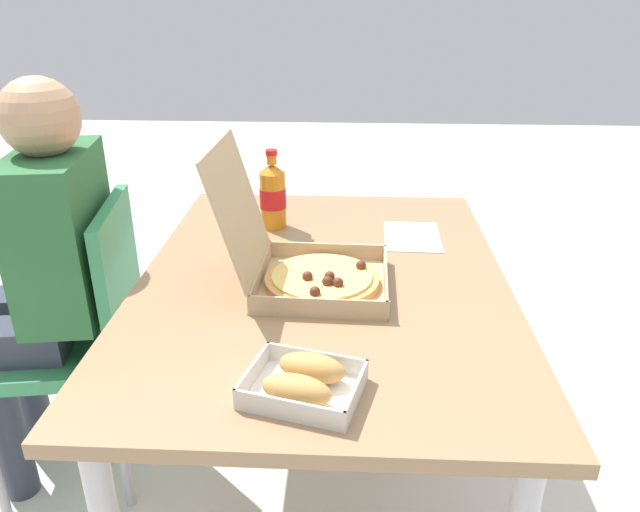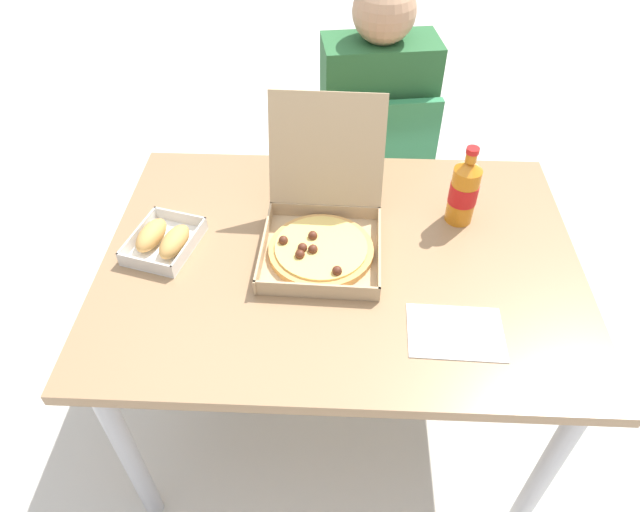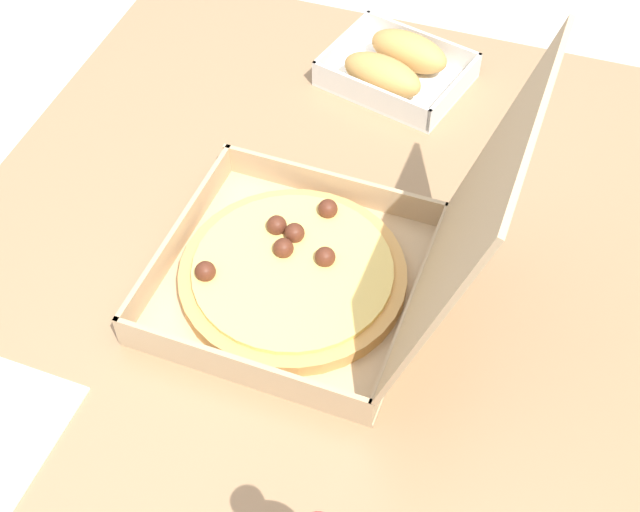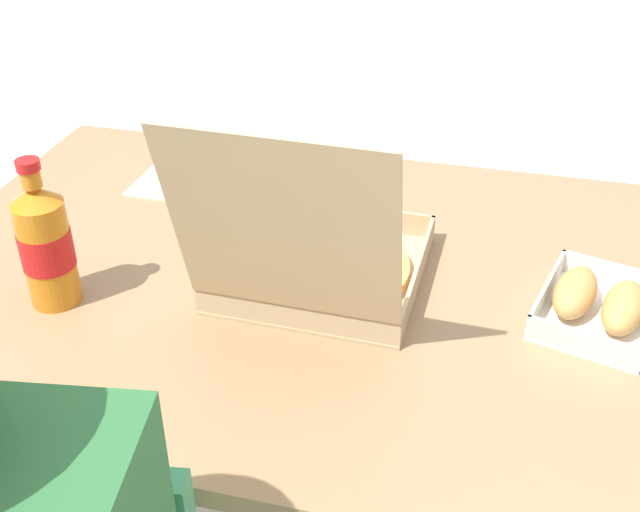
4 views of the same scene
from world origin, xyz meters
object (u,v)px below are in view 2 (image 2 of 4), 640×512
Objects in this scene: bread_side_box at (163,239)px; paper_menu at (455,332)px; chair at (372,174)px; pizza_box_open at (322,233)px; cola_bottle at (464,191)px; diner_person at (373,115)px.

bread_side_box is 1.06× the size of paper_menu.
pizza_box_open is (-0.16, -0.64, 0.27)m from chair.
bread_side_box is at bearing 162.43° from paper_menu.
pizza_box_open is 0.41m from paper_menu.
bread_side_box reaches higher than paper_menu.
paper_menu is (-0.06, -0.39, -0.09)m from cola_bottle.
cola_bottle is (0.76, 0.14, 0.07)m from bread_side_box.
paper_menu is at bearing -80.73° from diner_person.
chair is at bearing 111.60° from cola_bottle.
diner_person is 2.98× the size of pizza_box_open.
chair is 3.71× the size of cola_bottle.
pizza_box_open is at bearing -161.06° from cola_bottle.
cola_bottle is at bearing 83.54° from paper_menu.
pizza_box_open reaches higher than paper_menu.
pizza_box_open is 1.74× the size of bread_side_box.
bread_side_box is at bearing -177.44° from pizza_box_open.
paper_menu is at bearing -98.17° from cola_bottle.
diner_person reaches higher than pizza_box_open.
pizza_box_open is 0.40m from bread_side_box.
bread_side_box is at bearing -169.43° from cola_bottle.
chair is 0.21m from diner_person.
pizza_box_open is at bearing -102.07° from diner_person.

